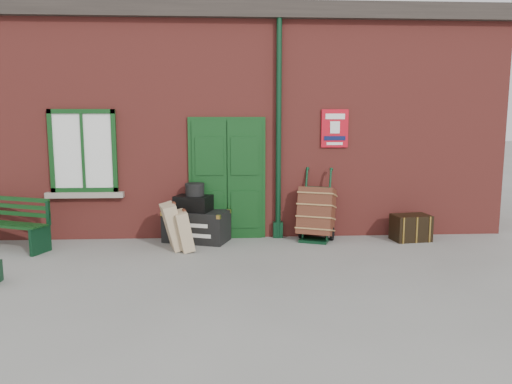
{
  "coord_description": "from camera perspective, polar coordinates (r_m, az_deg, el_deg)",
  "views": [
    {
      "loc": [
        -0.29,
        -7.74,
        2.24
      ],
      "look_at": [
        0.19,
        0.6,
        1.0
      ],
      "focal_mm": 35.0,
      "sensor_mm": 36.0,
      "label": 1
    }
  ],
  "objects": [
    {
      "name": "bench",
      "position": [
        9.57,
        -26.39,
        -3.14
      ],
      "size": [
        1.55,
        1.0,
        0.92
      ],
      "rotation": [
        0.0,
        0.0,
        -0.39
      ],
      "color": "#0F3A14",
      "rests_on": "ground"
    },
    {
      "name": "hatbox",
      "position": [
        9.1,
        -7.01,
        0.29
      ],
      "size": [
        0.43,
        0.43,
        0.23
      ],
      "primitive_type": "cylinder",
      "rotation": [
        0.0,
        0.0,
        -0.33
      ],
      "color": "black",
      "rests_on": "strongbox"
    },
    {
      "name": "porter_trolley",
      "position": [
        9.27,
        6.91,
        -2.39
      ],
      "size": [
        0.84,
        0.87,
        1.31
      ],
      "rotation": [
        0.0,
        0.0,
        -0.38
      ],
      "color": "black",
      "rests_on": "ground"
    },
    {
      "name": "suitcase_front",
      "position": [
        8.59,
        -8.31,
        -4.38
      ],
      "size": [
        0.44,
        0.56,
        0.69
      ],
      "primitive_type": "cube",
      "rotation": [
        0.0,
        -0.19,
        0.26
      ],
      "color": "tan",
      "rests_on": "ground"
    },
    {
      "name": "strongbox",
      "position": [
        9.14,
        -7.17,
        -1.29
      ],
      "size": [
        0.73,
        0.63,
        0.28
      ],
      "primitive_type": "cube",
      "rotation": [
        0.0,
        0.0,
        -0.33
      ],
      "color": "black",
      "rests_on": "houdini_trunk"
    },
    {
      "name": "houdini_trunk",
      "position": [
        9.22,
        -6.81,
        -3.88
      ],
      "size": [
        1.27,
        0.96,
        0.56
      ],
      "primitive_type": "cube",
      "rotation": [
        0.0,
        0.0,
        -0.33
      ],
      "color": "black",
      "rests_on": "ground"
    },
    {
      "name": "ground",
      "position": [
        8.06,
        -1.1,
        -7.69
      ],
      "size": [
        80.0,
        80.0,
        0.0
      ],
      "primitive_type": "plane",
      "color": "gray",
      "rests_on": "ground"
    },
    {
      "name": "station_building",
      "position": [
        11.23,
        -1.83,
        8.05
      ],
      "size": [
        10.3,
        4.3,
        4.36
      ],
      "color": "maroon",
      "rests_on": "ground"
    },
    {
      "name": "dark_trunk",
      "position": [
        9.65,
        17.27,
        -3.91
      ],
      "size": [
        0.72,
        0.52,
        0.48
      ],
      "primitive_type": "cube",
      "rotation": [
        0.0,
        0.0,
        0.14
      ],
      "color": "black",
      "rests_on": "ground"
    },
    {
      "name": "suitcase_back",
      "position": [
        8.69,
        -9.45,
        -3.87
      ],
      "size": [
        0.53,
        0.64,
        0.81
      ],
      "primitive_type": "cube",
      "rotation": [
        0.0,
        -0.24,
        0.26
      ],
      "color": "tan",
      "rests_on": "ground"
    }
  ]
}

